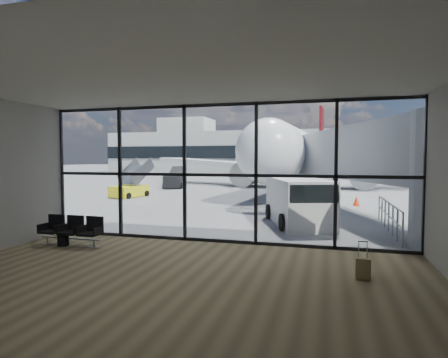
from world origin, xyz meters
The scene contains 21 objects.
ground centered at (0.00, 40.00, 0.00)m, with size 220.00×220.00×0.00m, color slate.
lounge_shell centered at (0.00, -4.80, 2.65)m, with size 12.02×8.01×4.51m.
glass_curtain_wall centered at (0.00, 0.00, 2.25)m, with size 12.10×0.12×4.50m.
jet_bridge centered at (4.90, 7.07, 2.76)m, with size 8.00×16.50×4.33m.
apron_railing centered at (5.60, 3.50, 0.72)m, with size 0.06×5.46×1.11m.
far_terminal centered at (-0.59, 61.97, 4.21)m, with size 80.00×12.20×11.00m.
tree_0 centered at (-45.00, 72.00, 4.63)m, with size 4.95×4.95×7.12m.
tree_1 centered at (-39.00, 72.00, 5.25)m, with size 5.61×5.61×8.07m.
tree_2 centered at (-33.00, 72.00, 5.88)m, with size 6.27×6.27×9.03m.
tree_3 centered at (-27.00, 72.00, 4.63)m, with size 4.95×4.95×7.12m.
tree_4 centered at (-21.00, 72.00, 5.25)m, with size 5.61×5.61×8.07m.
tree_5 centered at (-15.00, 72.00, 5.88)m, with size 6.27×6.27×9.03m.
seating_row centered at (-4.37, -1.58, 0.51)m, with size 2.09×0.58×0.93m.
backpack centered at (-4.55, -1.81, 0.21)m, with size 0.32×0.31×0.43m.
suitcase centered at (4.15, -2.78, 0.26)m, with size 0.32×0.24×0.87m.
airliner centered at (1.26, 27.24, 3.08)m, with size 33.88×39.29×10.12m.
service_van centered at (2.24, 4.08, 0.97)m, with size 3.22×4.74×1.90m.
belt_loader centered at (-10.49, 21.04, 0.67)m, with size 2.43×4.56×2.00m.
mobile_stairs centered at (-10.21, 12.29, 0.54)m, with size 2.16×3.41×2.24m.
traffic_cone_b centered at (1.47, 9.00, 0.25)m, with size 0.37×0.37×0.52m.
traffic_cone_c centered at (5.00, 11.26, 0.27)m, with size 0.40×0.40×0.57m.
Camera 1 is at (3.35, -11.56, 2.72)m, focal length 30.00 mm.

